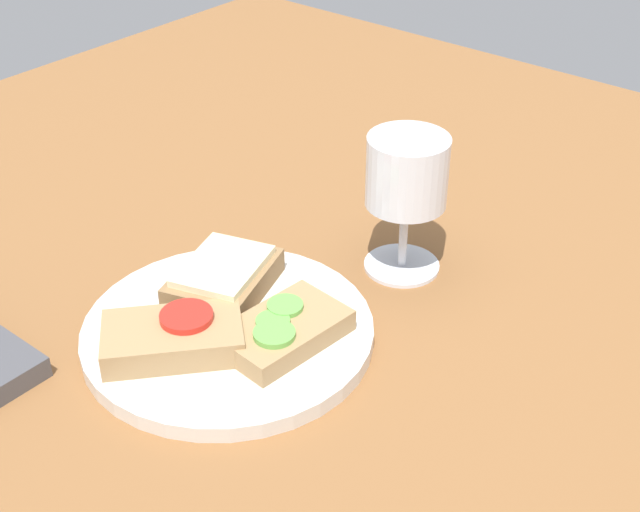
{
  "coord_description": "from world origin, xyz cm",
  "views": [
    {
      "loc": [
        -47.97,
        -42.02,
        51.93
      ],
      "look_at": [
        3.72,
        0.5,
        8.0
      ],
      "focal_mm": 50.0,
      "sensor_mm": 36.0,
      "label": 1
    }
  ],
  "objects_px": {
    "sandwich_with_tomato": "(174,337)",
    "sandwich_with_cucumber": "(283,330)",
    "wine_glass": "(407,179)",
    "sandwich_with_cheese": "(224,277)",
    "plate": "(228,332)"
  },
  "relations": [
    {
      "from": "sandwich_with_tomato",
      "to": "sandwich_with_cucumber",
      "type": "distance_m",
      "value": 0.09
    },
    {
      "from": "sandwich_with_cucumber",
      "to": "wine_glass",
      "type": "relative_size",
      "value": 0.81
    },
    {
      "from": "wine_glass",
      "to": "sandwich_with_tomato",
      "type": "bearing_deg",
      "value": 165.14
    },
    {
      "from": "sandwich_with_cucumber",
      "to": "sandwich_with_cheese",
      "type": "bearing_deg",
      "value": 77.11
    },
    {
      "from": "sandwich_with_cheese",
      "to": "sandwich_with_cucumber",
      "type": "relative_size",
      "value": 1.07
    },
    {
      "from": "sandwich_with_tomato",
      "to": "sandwich_with_cucumber",
      "type": "relative_size",
      "value": 1.14
    },
    {
      "from": "plate",
      "to": "sandwich_with_tomato",
      "type": "xyz_separation_m",
      "value": [
        -0.05,
        0.01,
        0.02
      ]
    },
    {
      "from": "plate",
      "to": "wine_glass",
      "type": "relative_size",
      "value": 1.82
    },
    {
      "from": "sandwich_with_tomato",
      "to": "wine_glass",
      "type": "height_order",
      "value": "wine_glass"
    },
    {
      "from": "plate",
      "to": "sandwich_with_cucumber",
      "type": "height_order",
      "value": "sandwich_with_cucumber"
    },
    {
      "from": "sandwich_with_cheese",
      "to": "wine_glass",
      "type": "relative_size",
      "value": 0.87
    },
    {
      "from": "plate",
      "to": "sandwich_with_cheese",
      "type": "relative_size",
      "value": 2.09
    },
    {
      "from": "sandwich_with_cheese",
      "to": "sandwich_with_tomato",
      "type": "relative_size",
      "value": 0.93
    },
    {
      "from": "wine_glass",
      "to": "sandwich_with_cheese",
      "type": "bearing_deg",
      "value": 149.07
    },
    {
      "from": "sandwich_with_cheese",
      "to": "sandwich_with_cucumber",
      "type": "xyz_separation_m",
      "value": [
        -0.02,
        -0.09,
        -0.0
      ]
    }
  ]
}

